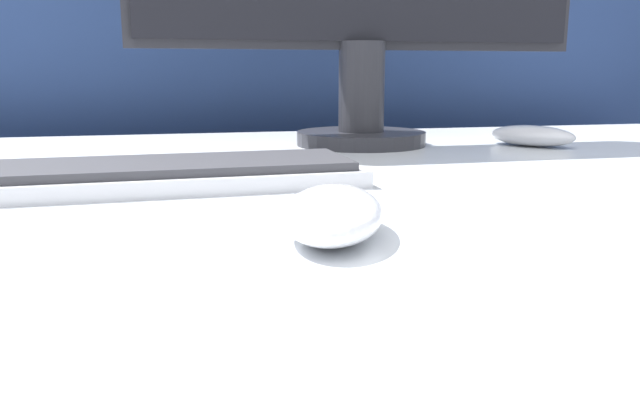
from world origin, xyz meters
name	(u,v)px	position (x,y,z in m)	size (l,w,h in m)	color
partition_panel	(225,226)	(0.00, 0.71, 0.53)	(5.00, 0.03, 1.06)	navy
computer_mouse_near	(333,213)	(0.01, -0.16, 0.75)	(0.10, 0.14, 0.03)	white
keyboard	(161,175)	(-0.10, 0.06, 0.75)	(0.38, 0.14, 0.02)	silver
computer_mouse_far	(532,136)	(0.41, 0.27, 0.75)	(0.13, 0.14, 0.03)	silver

